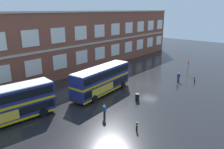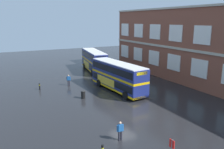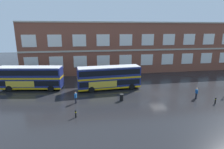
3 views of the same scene
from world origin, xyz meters
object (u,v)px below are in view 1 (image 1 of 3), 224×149
object	(u,v)px
station_litter_bin	(137,97)
double_decker_near	(4,106)
double_decker_middle	(102,80)
waiting_passenger	(178,77)
second_passenger	(104,111)
bus_stand_flag	(188,66)
safety_bollard_west	(195,80)
safety_bollard_east	(137,126)

from	to	relation	value
station_litter_bin	double_decker_near	bearing A→B (deg)	152.11
double_decker_middle	waiting_passenger	bearing A→B (deg)	-27.92
double_decker_middle	second_passenger	size ratio (longest dim) A/B	6.56
second_passenger	station_litter_bin	world-z (taller)	second_passenger
bus_stand_flag	double_decker_near	bearing A→B (deg)	165.57
waiting_passenger	bus_stand_flag	bearing A→B (deg)	5.53
double_decker_near	safety_bollard_west	size ratio (longest dim) A/B	11.86
double_decker_near	safety_bollard_east	size ratio (longest dim) A/B	11.86
double_decker_near	second_passenger	xyz separation A→B (m)	(7.98, -7.66, -1.22)
double_decker_middle	waiting_passenger	size ratio (longest dim) A/B	6.56
safety_bollard_east	waiting_passenger	bearing A→B (deg)	10.50
double_decker_middle	bus_stand_flag	xyz separation A→B (m)	(18.24, -6.14, -0.51)
bus_stand_flag	safety_bollard_west	distance (m)	5.19
waiting_passenger	station_litter_bin	size ratio (longest dim) A/B	1.65
double_decker_middle	safety_bollard_west	distance (m)	16.80
double_decker_middle	station_litter_bin	distance (m)	6.04
waiting_passenger	safety_bollard_west	world-z (taller)	waiting_passenger
bus_stand_flag	safety_bollard_east	size ratio (longest dim) A/B	2.84
double_decker_near	double_decker_middle	xyz separation A→B (m)	(13.65, -2.07, 0.00)
bus_stand_flag	safety_bollard_east	bearing A→B (deg)	-170.66
double_decker_near	bus_stand_flag	size ratio (longest dim) A/B	4.17
safety_bollard_east	second_passenger	bearing A→B (deg)	91.56
second_passenger	safety_bollard_east	xyz separation A→B (m)	(0.12, -4.46, -0.44)
safety_bollard_west	safety_bollard_east	world-z (taller)	same
station_litter_bin	safety_bollard_east	distance (m)	7.90
safety_bollard_east	double_decker_middle	bearing A→B (deg)	61.05
bus_stand_flag	station_litter_bin	xyz separation A→B (m)	(-17.19, 0.42, -1.12)
double_decker_near	second_passenger	distance (m)	11.12
bus_stand_flag	double_decker_middle	bearing A→B (deg)	161.40
double_decker_near	bus_stand_flag	xyz separation A→B (m)	(31.89, -8.20, -0.51)
safety_bollard_west	station_litter_bin	bearing A→B (deg)	165.75
double_decker_near	station_litter_bin	xyz separation A→B (m)	(14.70, -7.78, -1.63)
safety_bollard_west	double_decker_near	bearing A→B (deg)	158.20
double_decker_middle	safety_bollard_east	world-z (taller)	double_decker_middle
safety_bollard_west	safety_bollard_east	bearing A→B (deg)	-177.02
bus_stand_flag	station_litter_bin	size ratio (longest dim) A/B	2.62
waiting_passenger	safety_bollard_east	world-z (taller)	waiting_passenger
bus_stand_flag	safety_bollard_west	size ratio (longest dim) A/B	2.84
double_decker_middle	safety_bollard_east	xyz separation A→B (m)	(-5.56, -10.05, -1.66)
bus_stand_flag	safety_bollard_east	xyz separation A→B (m)	(-23.80, -3.91, -1.14)
second_passenger	bus_stand_flag	world-z (taller)	bus_stand_flag
waiting_passenger	station_litter_bin	bearing A→B (deg)	175.23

